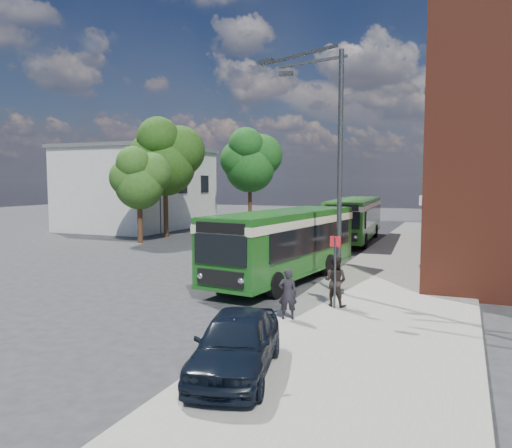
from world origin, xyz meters
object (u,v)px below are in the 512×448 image
at_px(street_lamp, 330,168).
at_px(parked_car, 236,343).
at_px(bus_front, 285,239).
at_px(bus_rear, 355,216).

xyz_separation_m(street_lamp, parked_car, (0.13, -8.47, -3.96)).
distance_m(bus_front, bus_rear, 15.24).
height_order(street_lamp, bus_rear, street_lamp).
bearing_deg(bus_front, bus_rear, 90.35).
height_order(street_lamp, parked_car, street_lamp).
xyz_separation_m(bus_rear, parked_car, (2.69, -25.73, -1.00)).
xyz_separation_m(street_lamp, bus_rear, (-2.56, 17.26, -2.96)).
relative_size(street_lamp, parked_car, 2.25).
distance_m(bus_rear, parked_car, 25.89).
distance_m(street_lamp, bus_front, 4.35).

